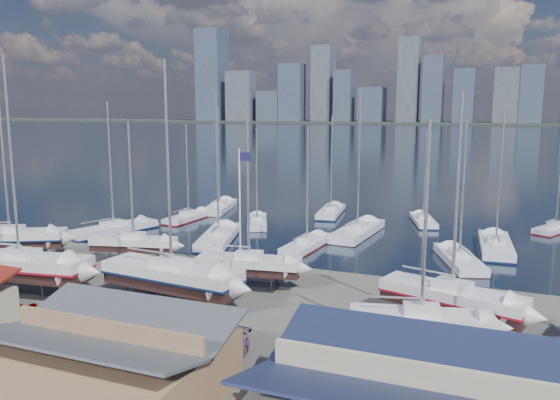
% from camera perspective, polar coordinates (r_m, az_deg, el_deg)
% --- Properties ---
extents(ground, '(1400.00, 1400.00, 0.00)m').
position_cam_1_polar(ground, '(44.72, -4.23, -10.18)').
color(ground, '#605E59').
rests_on(ground, ground).
extents(water, '(1400.00, 600.00, 0.40)m').
position_cam_1_polar(water, '(348.70, 18.62, 6.44)').
color(water, '#182437').
rests_on(water, ground).
extents(far_shore, '(1400.00, 80.00, 2.20)m').
position_cam_1_polar(far_shore, '(608.32, 19.99, 7.54)').
color(far_shore, '#2D332D').
rests_on(far_shore, ground).
extents(skyline, '(639.14, 43.80, 107.69)m').
position_cam_1_polar(skyline, '(602.70, 19.42, 11.18)').
color(skyline, '#475166').
rests_on(skyline, far_shore).
extents(shed_grey, '(12.60, 8.40, 4.17)m').
position_cam_1_polar(shed_grey, '(31.37, -17.54, -15.19)').
color(shed_grey, '#8C6B4C').
rests_on(shed_grey, ground).
extents(sailboat_cradle_0, '(10.85, 7.50, 17.14)m').
position_cam_1_polar(sailboat_cradle_0, '(61.74, -26.36, -3.60)').
color(sailboat_cradle_0, '#2D2D33').
rests_on(sailboat_cradle_0, ground).
extents(sailboat_cradle_1, '(12.39, 5.01, 19.20)m').
position_cam_1_polar(sailboat_cradle_1, '(50.29, -25.52, -6.21)').
color(sailboat_cradle_1, '#2D2D33').
rests_on(sailboat_cradle_1, ground).
extents(sailboat_cradle_2, '(8.68, 4.20, 13.83)m').
position_cam_1_polar(sailboat_cradle_2, '(55.93, -15.05, -4.37)').
color(sailboat_cradle_2, '#2D2D33').
rests_on(sailboat_cradle_2, ground).
extents(sailboat_cradle_3, '(11.93, 4.41, 18.64)m').
position_cam_1_polar(sailboat_cradle_3, '(43.71, -11.25, -7.77)').
color(sailboat_cradle_3, '#2D2D33').
rests_on(sailboat_cradle_3, ground).
extents(sailboat_cradle_4, '(9.12, 3.73, 14.57)m').
position_cam_1_polar(sailboat_cradle_4, '(46.80, -3.27, -6.70)').
color(sailboat_cradle_4, '#2D2D33').
rests_on(sailboat_cradle_4, ground).
extents(sailboat_cradle_5, '(9.18, 4.39, 14.43)m').
position_cam_1_polar(sailboat_cradle_5, '(35.69, 14.54, -12.25)').
color(sailboat_cradle_5, '#2D2D33').
rests_on(sailboat_cradle_5, ground).
extents(sailboat_cradle_6, '(10.38, 5.64, 16.15)m').
position_cam_1_polar(sailboat_cradle_6, '(40.30, 17.51, -9.71)').
color(sailboat_cradle_6, '#2D2D33').
rests_on(sailboat_cradle_6, ground).
extents(sailboat_moored_0, '(6.60, 11.58, 16.70)m').
position_cam_1_polar(sailboat_moored_0, '(70.02, -16.98, -3.10)').
color(sailboat_moored_0, black).
rests_on(sailboat_moored_0, water).
extents(sailboat_moored_1, '(3.11, 9.23, 13.59)m').
position_cam_1_polar(sailboat_moored_1, '(75.86, -9.53, -1.87)').
color(sailboat_moored_1, black).
rests_on(sailboat_moored_1, water).
extents(sailboat_moored_2, '(5.47, 11.16, 16.24)m').
position_cam_1_polar(sailboat_moored_2, '(82.44, -6.31, -0.89)').
color(sailboat_moored_2, black).
rests_on(sailboat_moored_2, water).
extents(sailboat_moored_3, '(6.42, 12.08, 17.39)m').
position_cam_1_polar(sailboat_moored_3, '(63.10, -6.43, -4.09)').
color(sailboat_moored_3, black).
rests_on(sailboat_moored_3, water).
extents(sailboat_moored_4, '(5.77, 9.04, 13.27)m').
position_cam_1_polar(sailboat_moored_4, '(71.69, -2.41, -2.39)').
color(sailboat_moored_4, black).
rests_on(sailboat_moored_4, water).
extents(sailboat_moored_5, '(3.91, 10.18, 14.84)m').
position_cam_1_polar(sailboat_moored_5, '(78.70, 5.33, -1.38)').
color(sailboat_moored_5, black).
rests_on(sailboat_moored_5, water).
extents(sailboat_moored_6, '(3.38, 9.50, 13.93)m').
position_cam_1_polar(sailboat_moored_6, '(59.92, 2.84, -4.78)').
color(sailboat_moored_6, black).
rests_on(sailboat_moored_6, water).
extents(sailboat_moored_7, '(4.36, 12.04, 17.80)m').
position_cam_1_polar(sailboat_moored_7, '(66.33, 8.09, -3.45)').
color(sailboat_moored_7, black).
rests_on(sailboat_moored_7, water).
extents(sailboat_moored_8, '(4.81, 9.05, 13.02)m').
position_cam_1_polar(sailboat_moored_8, '(75.00, 14.74, -2.19)').
color(sailboat_moored_8, black).
rests_on(sailboat_moored_8, water).
extents(sailboat_moored_9, '(5.85, 10.18, 14.84)m').
position_cam_1_polar(sailboat_moored_9, '(56.72, 18.22, -6.05)').
color(sailboat_moored_9, black).
rests_on(sailboat_moored_9, water).
extents(sailboat_moored_10, '(3.90, 11.49, 16.90)m').
position_cam_1_polar(sailboat_moored_10, '(63.21, 21.60, -4.68)').
color(sailboat_moored_10, black).
rests_on(sailboat_moored_10, water).
extents(sailboat_moored_11, '(6.00, 8.42, 12.43)m').
position_cam_1_polar(sailboat_moored_11, '(76.06, 26.86, -2.74)').
color(sailboat_moored_11, black).
rests_on(sailboat_moored_11, water).
extents(car_a, '(3.37, 4.71, 1.49)m').
position_cam_1_polar(car_a, '(43.29, -26.69, -10.83)').
color(car_a, gray).
rests_on(car_a, ground).
extents(car_b, '(4.70, 3.13, 1.46)m').
position_cam_1_polar(car_b, '(36.91, -16.39, -13.70)').
color(car_b, gray).
rests_on(car_b, ground).
extents(car_c, '(3.63, 6.24, 1.63)m').
position_cam_1_polar(car_c, '(37.78, -9.98, -12.75)').
color(car_c, gray).
rests_on(car_c, ground).
extents(car_d, '(2.63, 5.61, 1.58)m').
position_cam_1_polar(car_d, '(33.59, -6.75, -15.65)').
color(car_d, gray).
rests_on(car_d, ground).
extents(flagpole, '(1.06, 0.12, 11.98)m').
position_cam_1_polar(flagpole, '(43.46, -4.11, -1.33)').
color(flagpole, white).
rests_on(flagpole, ground).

